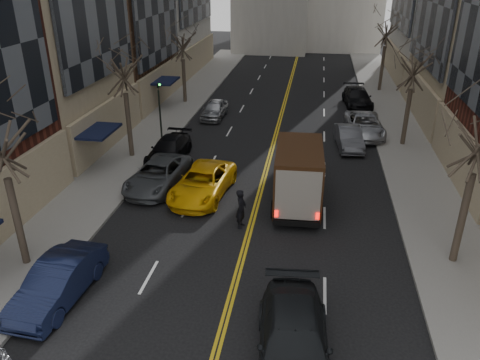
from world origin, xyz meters
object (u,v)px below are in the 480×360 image
object	(u,v)px
observer_sedan	(294,342)
pedestrian	(241,209)
taxi	(203,183)
ups_truck	(298,175)

from	to	relation	value
observer_sedan	pedestrian	distance (m)	8.49
observer_sedan	taxi	distance (m)	12.18
ups_truck	pedestrian	bearing A→B (deg)	-134.07
observer_sedan	taxi	world-z (taller)	observer_sedan
observer_sedan	taxi	size ratio (longest dim) A/B	1.05
observer_sedan	pedestrian	xyz separation A→B (m)	(-2.92, 7.97, 0.16)
taxi	pedestrian	xyz separation A→B (m)	(2.55, -2.91, 0.21)
observer_sedan	pedestrian	size ratio (longest dim) A/B	2.97
ups_truck	observer_sedan	world-z (taller)	ups_truck
observer_sedan	pedestrian	bearing A→B (deg)	105.12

